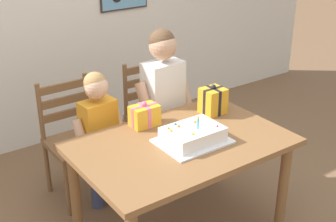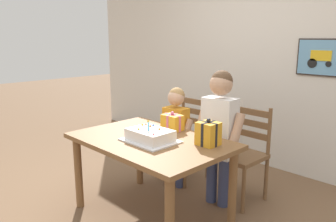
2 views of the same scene
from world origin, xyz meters
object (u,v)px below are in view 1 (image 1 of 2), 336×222
chair_left (75,140)px  dining_table (181,154)px  gift_box_beside_cake (144,116)px  chair_right (155,116)px  birthday_cake (193,135)px  gift_box_red_large (213,101)px  child_younger (99,128)px  child_older (163,94)px

chair_left → dining_table: bearing=-67.0°
gift_box_beside_cake → chair_right: chair_right is taller
birthday_cake → gift_box_red_large: 0.48m
gift_box_beside_cake → child_younger: 0.37m
child_older → child_younger: 0.57m
gift_box_red_large → child_older: size_ratio=0.17×
dining_table → chair_left: 0.94m
birthday_cake → child_older: size_ratio=0.34×
chair_left → child_younger: child_younger is taller
birthday_cake → gift_box_beside_cake: 0.40m
birthday_cake → child_older: bearing=71.2°
gift_box_beside_cake → child_older: 0.43m
gift_box_red_large → chair_right: bearing=97.2°
dining_table → birthday_cake: (0.05, -0.05, 0.15)m
gift_box_red_large → child_older: (-0.17, 0.38, -0.03)m
birthday_cake → gift_box_red_large: gift_box_red_large is taller
dining_table → child_younger: bearing=115.2°
dining_table → chair_left: chair_left is taller
chair_right → dining_table: bearing=-113.0°
child_older → gift_box_red_large: bearing=-65.8°
birthday_cake → gift_box_red_large: bearing=34.5°
dining_table → chair_right: bearing=67.0°
gift_box_beside_cake → gift_box_red_large: bearing=-12.2°
birthday_cake → child_younger: bearing=117.2°
gift_box_beside_cake → chair_left: bearing=119.4°
dining_table → gift_box_beside_cake: gift_box_beside_cake is taller
birthday_cake → gift_box_red_large: size_ratio=1.98×
dining_table → chair_right: 0.95m
gift_box_beside_cake → birthday_cake: bearing=-72.6°
gift_box_beside_cake → chair_right: (0.43, 0.53, -0.33)m
dining_table → child_older: 0.68m
child_younger → chair_left: bearing=107.6°
chair_left → gift_box_red_large: bearing=-38.2°
chair_right → child_younger: bearing=-158.3°
chair_right → child_older: size_ratio=0.72×
birthday_cake → chair_right: bearing=71.0°
gift_box_beside_cake → child_younger: (-0.22, 0.27, -0.14)m
dining_table → gift_box_red_large: bearing=26.3°
dining_table → child_older: size_ratio=1.06×
gift_box_beside_cake → child_younger: bearing=128.6°
child_older → child_younger: size_ratio=1.20×
gift_box_beside_cake → child_older: size_ratio=0.15×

